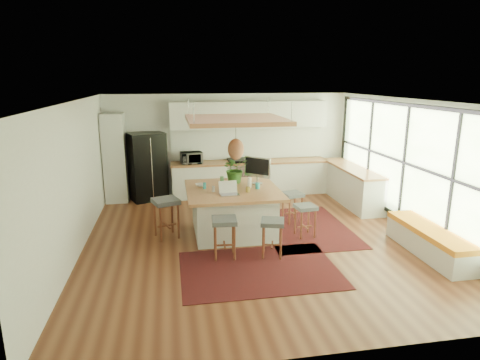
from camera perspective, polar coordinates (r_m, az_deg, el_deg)
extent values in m
plane|color=#552718|center=(8.09, 2.03, -8.38)|extent=(7.00, 7.00, 0.00)
plane|color=white|center=(7.48, 2.21, 11.09)|extent=(7.00, 7.00, 0.00)
plane|color=silver|center=(11.06, -1.66, 5.06)|extent=(6.50, 0.00, 6.50)
plane|color=silver|center=(4.47, 11.56, -9.19)|extent=(6.50, 0.00, 6.50)
plane|color=silver|center=(7.70, -22.28, -0.05)|extent=(0.00, 7.00, 7.00)
plane|color=silver|center=(8.92, 23.01, 1.71)|extent=(0.00, 7.00, 7.00)
cube|color=silver|center=(10.76, -17.16, 2.96)|extent=(0.55, 0.60, 2.25)
cube|color=silver|center=(11.02, 1.45, 0.20)|extent=(4.20, 0.60, 0.88)
cube|color=#975835|center=(10.92, 1.46, 2.54)|extent=(4.24, 0.64, 0.05)
cube|color=white|center=(11.13, 1.17, 5.12)|extent=(4.20, 0.02, 0.80)
cube|color=silver|center=(10.87, 1.36, 9.15)|extent=(4.20, 0.34, 0.70)
cube|color=silver|center=(10.67, 15.36, -0.79)|extent=(0.60, 2.50, 0.88)
cube|color=#975835|center=(10.56, 15.52, 1.62)|extent=(0.64, 2.54, 0.05)
cube|color=black|center=(6.91, 2.71, -12.46)|extent=(2.60, 1.80, 0.01)
cube|color=black|center=(8.80, 9.03, -6.61)|extent=(1.80, 2.60, 0.01)
imported|color=#A5A5AA|center=(10.65, -6.87, 3.30)|extent=(0.59, 0.38, 0.37)
imported|color=#1E4C19|center=(8.60, -0.66, 1.18)|extent=(0.67, 0.71, 0.47)
imported|color=white|center=(8.39, -5.56, -0.71)|extent=(0.25, 0.25, 0.05)
cylinder|color=#2DA8B4|center=(8.18, -4.97, -0.59)|extent=(0.07, 0.07, 0.19)
cylinder|color=#BBBAC1|center=(7.95, -3.73, -0.99)|extent=(0.07, 0.07, 0.19)
cylinder|color=olive|center=(7.90, 1.08, -1.06)|extent=(0.07, 0.07, 0.19)
cylinder|color=white|center=(8.25, 1.30, -0.40)|extent=(0.07, 0.07, 0.19)
cylinder|color=#528952|center=(8.36, -2.67, -0.22)|extent=(0.07, 0.07, 0.19)
cylinder|color=#2DA8B4|center=(8.14, 2.54, -0.62)|extent=(0.07, 0.07, 0.19)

